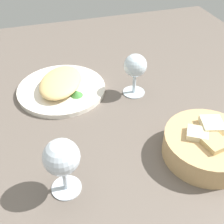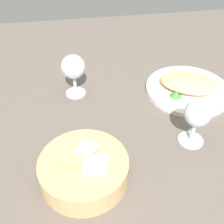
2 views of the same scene
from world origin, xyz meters
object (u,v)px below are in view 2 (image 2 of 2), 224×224
at_px(plate, 188,90).
at_px(wine_glass_far, 197,116).
at_px(wine_glass_near, 73,69).
at_px(bread_basket, 84,169).

height_order(plate, wine_glass_far, wine_glass_far).
xyz_separation_m(plate, wine_glass_near, (0.35, -0.05, 0.08)).
bearing_deg(wine_glass_far, plate, -109.03).
height_order(bread_basket, wine_glass_near, wine_glass_near).
distance_m(plate, wine_glass_far, 0.23).
distance_m(bread_basket, wine_glass_far, 0.29).
xyz_separation_m(plate, wine_glass_far, (0.07, 0.20, 0.08)).
height_order(wine_glass_near, wine_glass_far, wine_glass_near).
distance_m(plate, wine_glass_near, 0.36).
xyz_separation_m(bread_basket, wine_glass_near, (-0.00, -0.32, 0.06)).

